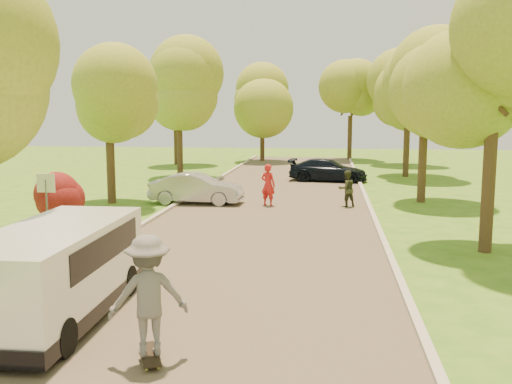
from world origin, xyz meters
The scene contains 22 objects.
ground centered at (0.00, 0.00, 0.00)m, with size 100.00×100.00×0.00m, color #376C19.
road centered at (0.00, 8.00, 0.01)m, with size 8.00×60.00×0.01m, color #4C4438.
curb_left centered at (-4.05, 8.00, 0.06)m, with size 0.18×60.00×0.12m, color #B2AD9E.
curb_right centered at (4.05, 8.00, 0.06)m, with size 0.18×60.00×0.12m, color #B2AD9E.
street_sign centered at (-5.80, 4.00, 1.56)m, with size 0.55×0.06×2.17m.
red_shrub centered at (-6.30, 5.50, 1.10)m, with size 1.70×1.70×1.95m.
tree_l_midb centered at (-6.81, 12.00, 4.59)m, with size 4.30×4.20×6.62m.
tree_l_far centered at (-6.39, 22.00, 5.47)m, with size 4.92×4.80×7.79m.
tree_r_mida centered at (7.02, 5.00, 5.54)m, with size 5.13×5.00×7.95m.
tree_r_midb centered at (6.60, 14.00, 4.88)m, with size 4.51×4.40×7.01m.
tree_r_far centered at (7.23, 24.00, 5.83)m, with size 5.33×5.20×8.34m.
tree_bg_a centered at (-8.78, 30.00, 5.31)m, with size 5.12×5.00×7.72m.
tree_bg_b centered at (8.22, 32.00, 5.54)m, with size 5.12×5.00×7.95m.
tree_bg_c centered at (-2.79, 34.00, 5.02)m, with size 4.92×4.80×7.33m.
tree_bg_d centered at (4.22, 36.00, 5.31)m, with size 5.12×5.00×7.72m.
minivan centered at (-2.75, -1.56, 0.96)m, with size 2.01×4.91×1.81m.
silver_sedan centered at (-3.30, 12.31, 0.66)m, with size 1.39×3.99×1.31m, color #A4A4A9.
dark_sedan centered at (2.30, 21.01, 0.64)m, with size 1.80×4.42×1.28m, color black.
longboard centered at (-0.43, -3.13, 0.11)m, with size 0.64×1.02×0.12m.
skateboarder centered at (-0.43, -3.13, 1.10)m, with size 1.25×0.72×1.94m, color slate.
person_striped centered at (-0.17, 12.13, 0.89)m, with size 0.65×0.43×1.78m, color red.
person_olive centered at (3.10, 12.25, 0.77)m, with size 0.75×0.58×1.54m, color #2E341F.
Camera 1 is at (2.37, -11.50, 3.97)m, focal length 40.00 mm.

